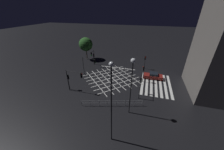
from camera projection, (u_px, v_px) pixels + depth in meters
ground_plane at (112, 78)px, 28.18m from camera, size 200.00×200.00×0.00m
road_markings at (136, 81)px, 27.11m from camera, size 13.72×19.30×0.01m
traffic_light_ne_main at (93, 55)px, 32.60m from camera, size 1.92×0.36×4.17m
traffic_light_nw_cross at (75, 77)px, 22.07m from camera, size 0.36×3.23×4.26m
traffic_light_sw_main at (140, 84)px, 21.42m from camera, size 1.87×0.36×3.39m
traffic_light_median_south at (143, 71)px, 25.47m from camera, size 0.36×0.39×3.64m
traffic_light_ne_cross at (94, 57)px, 33.77m from camera, size 0.36×0.39×3.20m
traffic_light_nw_main at (68, 79)px, 23.17m from camera, size 0.39×0.36×3.22m
traffic_light_median_north at (90, 63)px, 27.95m from camera, size 0.36×3.22×4.18m
traffic_light_se_main at (145, 60)px, 31.12m from camera, size 0.39×0.36×3.47m
street_lamp_east at (111, 97)px, 12.02m from camera, size 0.43×0.43×10.00m
street_lamp_west at (132, 73)px, 15.67m from camera, size 0.63×0.63×8.67m
street_tree_near at (86, 44)px, 36.45m from camera, size 3.95×3.95×6.54m
waiting_car at (153, 76)px, 27.68m from camera, size 1.78×4.15×1.35m
pedestrian_railing at (112, 102)px, 19.80m from camera, size 2.73×9.43×1.05m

